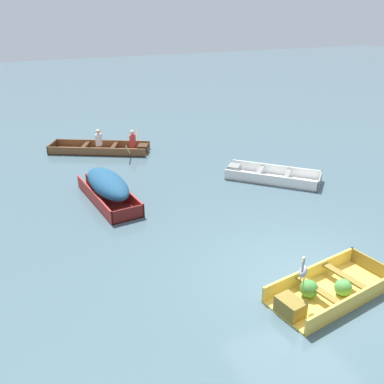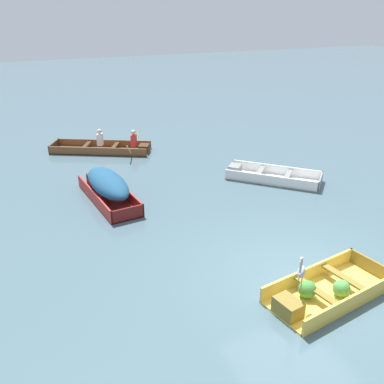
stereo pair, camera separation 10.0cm
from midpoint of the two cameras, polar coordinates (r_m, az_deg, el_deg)
The scene contains 6 objects.
ground_plane at distance 9.40m, azimuth 13.97°, elevation -10.92°, with size 80.00×80.00×0.00m, color #47606B.
dinghy_yellow_foreground at distance 8.90m, azimuth 17.15°, elevation -12.46°, with size 2.77×1.57×0.39m.
skiff_white_near_moored at distance 14.06m, azimuth 10.00°, elevation 2.11°, with size 2.84×2.81×0.34m.
skiff_red_mid_moored at distance 12.47m, azimuth -11.43°, elevation 0.83°, with size 1.28×3.04×0.83m.
rowboat_wooden_brown_with_crew at distance 16.80m, azimuth -11.68°, elevation 5.81°, with size 3.80×2.96×0.88m.
heron_on_dinghy at distance 8.05m, azimuth 14.26°, elevation -10.11°, with size 0.39×0.36×0.84m.
Camera 1 is at (-5.04, -5.95, 5.27)m, focal length 40.00 mm.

